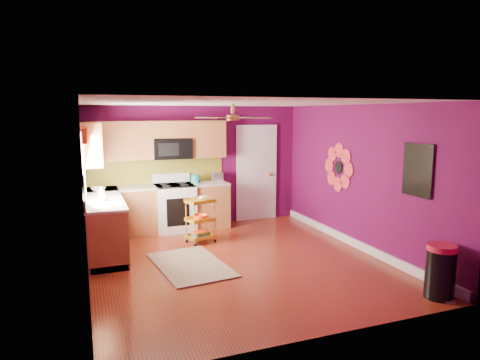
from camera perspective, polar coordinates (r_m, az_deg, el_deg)
name	(u,v)px	position (r m, az deg, el deg)	size (l,w,h in m)	color
ground	(237,262)	(6.97, -0.34, -10.82)	(5.00, 5.00, 0.00)	maroon
room_envelope	(239,160)	(6.61, -0.13, 2.66)	(4.54, 5.04, 2.52)	#580A40
lower_cabinets	(137,217)	(8.26, -13.62, -4.78)	(2.81, 2.31, 0.94)	brown
electric_range	(175,207)	(8.71, -8.71, -3.59)	(0.76, 0.66, 1.13)	white
upper_cabinetry	(137,142)	(8.41, -13.55, 4.89)	(2.80, 2.30, 1.26)	brown
left_window	(84,152)	(7.24, -20.13, 3.49)	(0.08, 1.35, 1.08)	white
panel_door	(256,174)	(9.45, 2.19, 0.83)	(0.95, 0.11, 2.15)	white
right_wall_art	(370,169)	(7.41, 17.01, 1.47)	(0.04, 2.74, 1.04)	black
ceiling_fan	(233,117)	(6.75, -0.95, 8.38)	(1.01, 1.01, 0.26)	#BF8C3F
shag_rug	(191,265)	(6.84, -6.62, -11.17)	(0.98, 1.60, 0.02)	#321D10
rolling_cart	(201,218)	(7.87, -5.25, -5.12)	(0.57, 0.48, 0.88)	gold
trash_can	(440,271)	(6.14, 25.14, -10.98)	(0.48, 0.48, 0.70)	black
teal_kettle	(195,179)	(8.80, -5.96, 0.18)	(0.18, 0.18, 0.21)	teal
toaster	(217,177)	(8.97, -3.03, 0.42)	(0.22, 0.15, 0.18)	beige
soap_bottle_a	(101,194)	(7.37, -18.02, -1.77)	(0.09, 0.09, 0.21)	#EA3F72
soap_bottle_b	(101,191)	(7.70, -18.00, -1.46)	(0.13, 0.13, 0.17)	white
counter_dish	(98,189)	(8.27, -18.39, -1.15)	(0.27, 0.27, 0.07)	white
counter_cup	(103,199)	(7.27, -17.83, -2.37)	(0.11, 0.11, 0.09)	white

